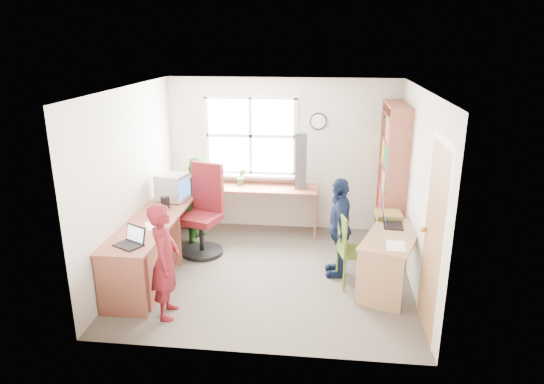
{
  "coord_description": "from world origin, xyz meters",
  "views": [
    {
      "loc": [
        0.68,
        -5.72,
        2.98
      ],
      "look_at": [
        0.0,
        0.25,
        1.05
      ],
      "focal_mm": 32.0,
      "sensor_mm": 36.0,
      "label": 1
    }
  ],
  "objects_px": {
    "wooden_chair": "(350,247)",
    "laptop_left": "(131,241)",
    "l_desk": "(165,246)",
    "crt_monitor": "(172,187)",
    "person_green": "(200,199)",
    "person_navy": "(339,227)",
    "right_desk": "(391,249)",
    "person_red": "(165,261)",
    "cd_tower": "(301,161)",
    "potted_plant": "(241,177)",
    "laptop_right": "(389,221)",
    "bookshelf": "(392,180)",
    "swivel_chair": "(204,215)"
  },
  "relations": [
    {
      "from": "bookshelf",
      "to": "person_red",
      "type": "relative_size",
      "value": 1.6
    },
    {
      "from": "bookshelf",
      "to": "potted_plant",
      "type": "xyz_separation_m",
      "value": [
        -2.28,
        0.29,
        -0.12
      ]
    },
    {
      "from": "swivel_chair",
      "to": "laptop_left",
      "type": "xyz_separation_m",
      "value": [
        -0.44,
        -1.52,
        0.24
      ]
    },
    {
      "from": "cd_tower",
      "to": "swivel_chair",
      "type": "bearing_deg",
      "value": -149.92
    },
    {
      "from": "swivel_chair",
      "to": "potted_plant",
      "type": "relative_size",
      "value": 4.76
    },
    {
      "from": "cd_tower",
      "to": "person_red",
      "type": "bearing_deg",
      "value": -119.86
    },
    {
      "from": "right_desk",
      "to": "person_red",
      "type": "height_order",
      "value": "person_red"
    },
    {
      "from": "l_desk",
      "to": "swivel_chair",
      "type": "bearing_deg",
      "value": 71.56
    },
    {
      "from": "wooden_chair",
      "to": "laptop_left",
      "type": "height_order",
      "value": "laptop_left"
    },
    {
      "from": "person_red",
      "to": "person_green",
      "type": "relative_size",
      "value": 1.02
    },
    {
      "from": "right_desk",
      "to": "person_green",
      "type": "relative_size",
      "value": 1.03
    },
    {
      "from": "swivel_chair",
      "to": "cd_tower",
      "type": "xyz_separation_m",
      "value": [
        1.32,
        0.84,
        0.63
      ]
    },
    {
      "from": "swivel_chair",
      "to": "laptop_right",
      "type": "bearing_deg",
      "value": 5.18
    },
    {
      "from": "person_green",
      "to": "person_navy",
      "type": "distance_m",
      "value": 2.26
    },
    {
      "from": "right_desk",
      "to": "person_red",
      "type": "bearing_deg",
      "value": -140.93
    },
    {
      "from": "right_desk",
      "to": "wooden_chair",
      "type": "bearing_deg",
      "value": -163.39
    },
    {
      "from": "person_green",
      "to": "person_navy",
      "type": "relative_size",
      "value": 0.99
    },
    {
      "from": "laptop_left",
      "to": "bookshelf",
      "type": "bearing_deg",
      "value": 62.79
    },
    {
      "from": "wooden_chair",
      "to": "person_green",
      "type": "distance_m",
      "value": 2.49
    },
    {
      "from": "crt_monitor",
      "to": "cd_tower",
      "type": "height_order",
      "value": "cd_tower"
    },
    {
      "from": "swivel_chair",
      "to": "person_navy",
      "type": "bearing_deg",
      "value": 1.3
    },
    {
      "from": "wooden_chair",
      "to": "laptop_left",
      "type": "bearing_deg",
      "value": -176.17
    },
    {
      "from": "bookshelf",
      "to": "swivel_chair",
      "type": "xyz_separation_m",
      "value": [
        -2.67,
        -0.6,
        -0.45
      ]
    },
    {
      "from": "potted_plant",
      "to": "bookshelf",
      "type": "bearing_deg",
      "value": -7.22
    },
    {
      "from": "wooden_chair",
      "to": "cd_tower",
      "type": "bearing_deg",
      "value": 100.53
    },
    {
      "from": "swivel_chair",
      "to": "person_red",
      "type": "xyz_separation_m",
      "value": [
        0.0,
        -1.7,
        0.1
      ]
    },
    {
      "from": "l_desk",
      "to": "cd_tower",
      "type": "distance_m",
      "value": 2.47
    },
    {
      "from": "wooden_chair",
      "to": "person_green",
      "type": "height_order",
      "value": "person_green"
    },
    {
      "from": "person_red",
      "to": "person_navy",
      "type": "relative_size",
      "value": 1.0
    },
    {
      "from": "l_desk",
      "to": "potted_plant",
      "type": "relative_size",
      "value": 10.88
    },
    {
      "from": "crt_monitor",
      "to": "wooden_chair",
      "type": "bearing_deg",
      "value": -5.37
    },
    {
      "from": "l_desk",
      "to": "crt_monitor",
      "type": "xyz_separation_m",
      "value": [
        -0.16,
        0.92,
        0.49
      ]
    },
    {
      "from": "laptop_right",
      "to": "potted_plant",
      "type": "bearing_deg",
      "value": 60.54
    },
    {
      "from": "potted_plant",
      "to": "l_desk",
      "type": "bearing_deg",
      "value": -111.16
    },
    {
      "from": "laptop_left",
      "to": "person_red",
      "type": "distance_m",
      "value": 0.5
    },
    {
      "from": "laptop_right",
      "to": "person_red",
      "type": "distance_m",
      "value": 2.8
    },
    {
      "from": "l_desk",
      "to": "right_desk",
      "type": "xyz_separation_m",
      "value": [
        2.82,
        0.11,
        0.06
      ]
    },
    {
      "from": "bookshelf",
      "to": "wooden_chair",
      "type": "distance_m",
      "value": 1.57
    },
    {
      "from": "potted_plant",
      "to": "person_red",
      "type": "height_order",
      "value": "person_red"
    },
    {
      "from": "laptop_left",
      "to": "laptop_right",
      "type": "relative_size",
      "value": 1.12
    },
    {
      "from": "laptop_left",
      "to": "person_green",
      "type": "xyz_separation_m",
      "value": [
        0.28,
        1.95,
        -0.15
      ]
    },
    {
      "from": "l_desk",
      "to": "laptop_right",
      "type": "relative_size",
      "value": 8.63
    },
    {
      "from": "person_navy",
      "to": "laptop_right",
      "type": "bearing_deg",
      "value": 88.5
    },
    {
      "from": "crt_monitor",
      "to": "laptop_right",
      "type": "relative_size",
      "value": 1.34
    },
    {
      "from": "potted_plant",
      "to": "person_navy",
      "type": "xyz_separation_m",
      "value": [
        1.51,
        -1.38,
        -0.23
      ]
    },
    {
      "from": "person_red",
      "to": "person_navy",
      "type": "distance_m",
      "value": 2.25
    },
    {
      "from": "person_red",
      "to": "wooden_chair",
      "type": "bearing_deg",
      "value": -72.4
    },
    {
      "from": "laptop_right",
      "to": "person_navy",
      "type": "height_order",
      "value": "person_navy"
    },
    {
      "from": "cd_tower",
      "to": "laptop_left",
      "type": "bearing_deg",
      "value": -129.17
    },
    {
      "from": "right_desk",
      "to": "laptop_left",
      "type": "distance_m",
      "value": 3.08
    }
  ]
}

